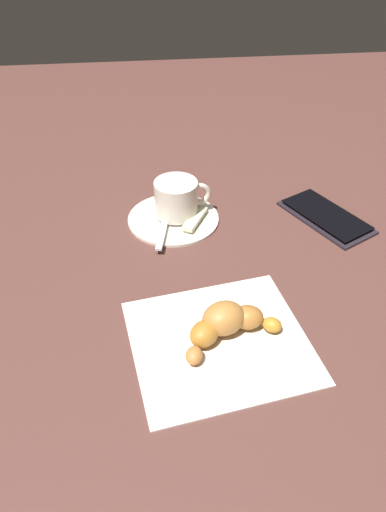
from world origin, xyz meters
TOP-DOWN VIEW (x-y plane):
  - ground_plane at (0.00, 0.00)m, footprint 1.80×1.80m
  - saucer at (0.12, 0.01)m, footprint 0.14×0.14m
  - espresso_cup at (0.13, 0.00)m, footprint 0.06×0.09m
  - teaspoon at (0.12, 0.02)m, footprint 0.12×0.04m
  - sugar_packet at (0.10, -0.03)m, footprint 0.06×0.04m
  - napkin at (-0.12, -0.03)m, footprint 0.20×0.22m
  - croissant at (-0.11, -0.03)m, footprint 0.08×0.12m
  - cell_phone at (0.10, -0.22)m, footprint 0.16×0.13m

SIDE VIEW (x-z plane):
  - ground_plane at x=0.00m, z-range 0.00..0.00m
  - napkin at x=-0.12m, z-range 0.00..0.00m
  - saucer at x=0.12m, z-range 0.00..0.01m
  - cell_phone at x=0.10m, z-range 0.00..0.01m
  - teaspoon at x=0.12m, z-range 0.01..0.02m
  - sugar_packet at x=0.10m, z-range 0.01..0.01m
  - croissant at x=-0.11m, z-range 0.00..0.04m
  - espresso_cup at x=0.13m, z-range 0.01..0.06m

